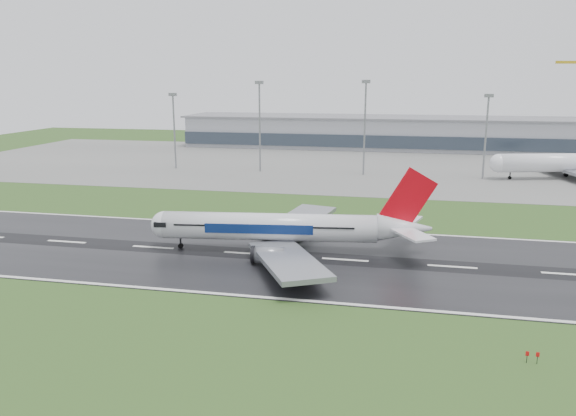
# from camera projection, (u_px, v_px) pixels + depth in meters

# --- Properties ---
(ground) EXTENTS (520.00, 520.00, 0.00)m
(ground) POSITION_uv_depth(u_px,v_px,m) (452.00, 267.00, 104.28)
(ground) COLOR #29481A
(ground) RESTS_ON ground
(runway) EXTENTS (400.00, 45.00, 0.10)m
(runway) POSITION_uv_depth(u_px,v_px,m) (452.00, 267.00, 104.27)
(runway) COLOR black
(runway) RESTS_ON ground
(apron) EXTENTS (400.00, 130.00, 0.08)m
(apron) POSITION_uv_depth(u_px,v_px,m) (429.00, 167.00, 223.46)
(apron) COLOR slate
(apron) RESTS_ON ground
(terminal) EXTENTS (240.00, 36.00, 15.00)m
(terminal) POSITION_uv_depth(u_px,v_px,m) (426.00, 134.00, 279.00)
(terminal) COLOR #9698A1
(terminal) RESTS_ON ground
(main_airliner) EXTENTS (62.92, 60.58, 16.72)m
(main_airliner) POSITION_uv_depth(u_px,v_px,m) (289.00, 211.00, 112.03)
(main_airliner) COLOR silver
(main_airliner) RESTS_ON runway
(parked_airliner) EXTENTS (75.07, 72.00, 18.29)m
(parked_airliner) POSITION_uv_depth(u_px,v_px,m) (574.00, 153.00, 194.13)
(parked_airliner) COLOR white
(parked_airliner) RESTS_ON apron
(floodmast_0) EXTENTS (0.64, 0.64, 27.84)m
(floodmast_0) POSITION_uv_depth(u_px,v_px,m) (174.00, 133.00, 215.97)
(floodmast_0) COLOR gray
(floodmast_0) RESTS_ON ground
(floodmast_1) EXTENTS (0.64, 0.64, 32.36)m
(floodmast_1) POSITION_uv_depth(u_px,v_px,m) (260.00, 128.00, 208.64)
(floodmast_1) COLOR gray
(floodmast_1) RESTS_ON ground
(floodmast_2) EXTENTS (0.64, 0.64, 32.70)m
(floodmast_2) POSITION_uv_depth(u_px,v_px,m) (365.00, 130.00, 200.80)
(floodmast_2) COLOR gray
(floodmast_2) RESTS_ON ground
(floodmast_3) EXTENTS (0.64, 0.64, 28.09)m
(floodmast_3) POSITION_uv_depth(u_px,v_px,m) (486.00, 139.00, 193.00)
(floodmast_3) COLOR gray
(floodmast_3) RESTS_ON ground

